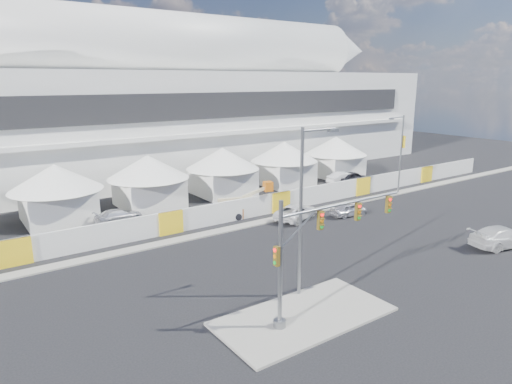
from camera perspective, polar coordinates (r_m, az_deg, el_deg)
ground at (r=32.28m, az=10.64°, el=-10.01°), size 160.00×160.00×0.00m
median_island at (r=26.56m, az=6.02°, el=-15.18°), size 10.00×5.00×0.15m
far_curb at (r=54.45m, az=16.04°, el=-0.37°), size 80.00×1.20×0.12m
stadium at (r=68.90m, az=-9.24°, el=10.79°), size 80.00×24.80×21.98m
tent_row at (r=50.44m, az=-8.58°, el=2.52°), size 53.40×8.40×5.40m
hoarding_fence at (r=45.95m, az=3.05°, el=-1.21°), size 70.00×0.25×2.00m
scaffold_tower at (r=88.18m, az=15.17°, el=8.88°), size 4.40×4.40×12.00m
sedan_silver at (r=45.33m, az=11.51°, el=-2.14°), size 1.98×4.00×1.31m
pickup_curb at (r=43.59m, az=4.98°, el=-2.46°), size 4.20×5.73×1.45m
pickup_near at (r=41.29m, az=28.46°, el=-4.93°), size 3.66×6.07×1.65m
lot_car_a at (r=58.92m, az=11.11°, el=1.71°), size 2.37×5.01×1.59m
lot_car_b at (r=59.27m, az=12.01°, el=1.76°), size 2.23×4.91×1.63m
lot_car_c at (r=44.27m, az=-16.79°, el=-2.87°), size 2.19×4.57×1.29m
traffic_mast at (r=24.85m, az=6.78°, el=-7.22°), size 9.31×0.68×6.96m
streetlight_median at (r=26.95m, az=6.07°, el=-1.11°), size 2.82×0.28×10.21m
streetlight_curb at (r=54.83m, az=17.57°, el=5.16°), size 2.68×0.60×9.05m
boom_lift at (r=43.83m, az=-3.24°, el=-2.11°), size 6.71×2.31×3.31m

